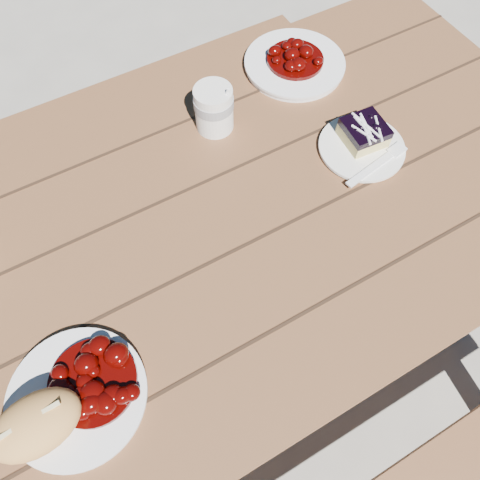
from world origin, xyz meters
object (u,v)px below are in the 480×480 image
blueberry_cake (364,132)px  second_plate (294,64)px  main_plate (78,397)px  coffee_cup (214,109)px  picnic_table (115,308)px  bread_roll (36,424)px  dessert_plate (361,148)px

blueberry_cake → second_plate: blueberry_cake is taller
main_plate → coffee_cup: coffee_cup is taller
picnic_table → second_plate: size_ratio=9.04×
picnic_table → bread_roll: bearing=-125.7°
blueberry_cake → bread_roll: bearing=-158.6°
bread_roll → second_plate: 0.87m
blueberry_cake → dessert_plate: bearing=-118.7°
bread_roll → dessert_plate: bread_roll is taller
bread_roll → dessert_plate: size_ratio=0.78×
blueberry_cake → coffee_cup: bearing=146.6°
bread_roll → coffee_cup: bearing=39.3°
picnic_table → second_plate: 0.66m
main_plate → bread_roll: (-0.05, -0.02, 0.04)m
bread_roll → coffee_cup: (0.49, 0.40, -0.00)m
blueberry_cake → coffee_cup: (-0.24, 0.19, 0.02)m
picnic_table → dessert_plate: (0.57, -0.00, 0.17)m
bread_roll → main_plate: bearing=20.0°
main_plate → dessert_plate: 0.69m
picnic_table → blueberry_cake: bearing=1.0°
second_plate → blueberry_cake: bearing=-90.5°
blueberry_cake → coffee_cup: 0.30m
main_plate → blueberry_cake: size_ratio=2.43×
coffee_cup → main_plate: bearing=-138.8°
main_plate → dessert_plate: bearing=15.2°
main_plate → second_plate: same height
bread_roll → coffee_cup: coffee_cup is taller
main_plate → dessert_plate: size_ratio=1.23×
dessert_plate → blueberry_cake: bearing=56.3°
blueberry_cake → coffee_cup: size_ratio=0.88×
main_plate → bread_roll: 0.07m
picnic_table → bread_roll: size_ratio=15.33×
blueberry_cake → coffee_cup: coffee_cup is taller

